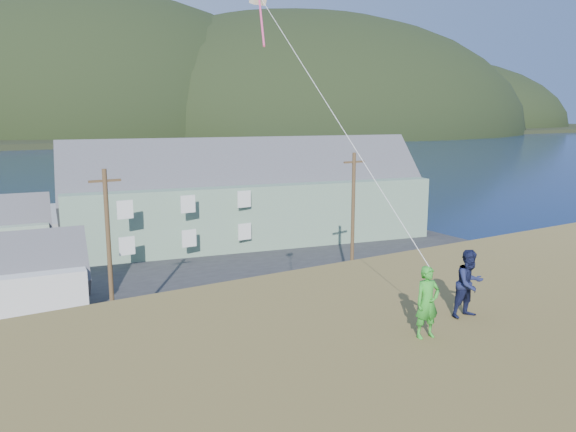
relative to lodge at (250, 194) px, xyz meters
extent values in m
plane|color=#0A1638|center=(-18.32, -19.47, -4.55)|extent=(900.00, 900.00, 0.00)
cube|color=#4C3D19|center=(-18.32, -21.47, -4.50)|extent=(110.00, 8.00, 0.10)
cube|color=#28282B|center=(-18.32, -2.47, -4.49)|extent=(72.00, 36.00, 0.12)
ellipsoid|color=black|center=(51.68, 270.53, -2.55)|extent=(230.00, 207.00, 142.60)
ellipsoid|color=black|center=(161.68, 250.53, -2.55)|extent=(280.00, 252.00, 134.40)
ellipsoid|color=black|center=(281.68, 280.53, -2.55)|extent=(240.00, 216.00, 100.80)
cube|color=slate|center=(0.00, 0.00, -1.59)|extent=(34.31, 15.49, 5.68)
cube|color=#47474C|center=(0.00, 0.00, 2.76)|extent=(34.77, 15.38, 9.26)
cube|color=silver|center=(-20.88, -10.46, -3.01)|extent=(7.63, 5.83, 2.84)
cube|color=#47474C|center=(-20.88, -10.46, -0.88)|extent=(8.12, 5.83, 5.02)
cylinder|color=#47331E|center=(-17.35, -17.97, 0.19)|extent=(0.24, 0.24, 9.24)
cylinder|color=#47331E|center=(-1.66, -17.97, 0.30)|extent=(0.24, 0.24, 9.46)
imported|color=navy|center=(-19.73, -2.31, -3.74)|extent=(1.70, 4.10, 1.39)
imported|color=#334D80|center=(-15.31, 4.47, -3.77)|extent=(1.71, 4.13, 1.33)
imported|color=#2B9227|center=(-15.13, -38.10, 3.47)|extent=(0.65, 0.48, 1.63)
imported|color=#161A3C|center=(-13.33, -37.70, 3.50)|extent=(0.86, 0.69, 1.69)
cylinder|color=#F74179|center=(-16.00, -32.09, 10.20)|extent=(0.06, 0.06, 3.31)
cylinder|color=white|center=(-15.27, -34.47, 7.69)|extent=(0.02, 0.02, 9.96)
camera|label=1|loc=(-23.89, -46.66, 7.62)|focal=35.00mm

